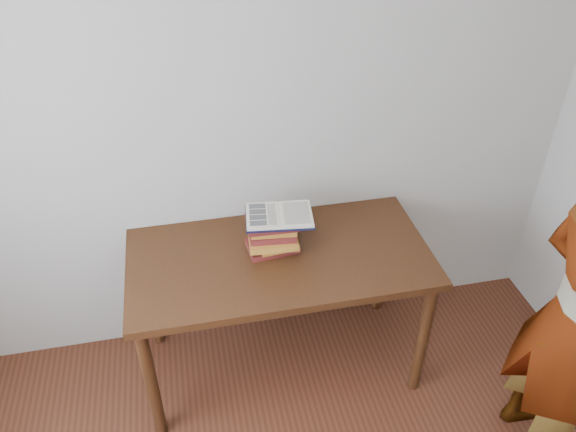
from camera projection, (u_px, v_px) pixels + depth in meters
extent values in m
cube|color=#B1B0A7|center=(238.00, 127.00, 2.68)|extent=(3.50, 0.04, 2.60)
cube|color=#3F210F|center=(280.00, 259.00, 2.72)|extent=(1.46, 0.73, 0.04)
cylinder|color=#3F210F|center=(152.00, 384.00, 2.60)|extent=(0.06, 0.06, 0.74)
cylinder|color=#3F210F|center=(423.00, 338.00, 2.82)|extent=(0.06, 0.06, 0.74)
cylinder|color=#3F210F|center=(150.00, 294.00, 3.08)|extent=(0.06, 0.06, 0.74)
cylinder|color=#3F210F|center=(382.00, 261.00, 3.31)|extent=(0.06, 0.06, 0.74)
cube|color=maroon|center=(272.00, 246.00, 2.74)|extent=(0.25, 0.18, 0.03)
cube|color=#B95D2A|center=(277.00, 243.00, 2.71)|extent=(0.19, 0.15, 0.03)
cube|color=#B95D2A|center=(273.00, 239.00, 2.69)|extent=(0.24, 0.20, 0.03)
cube|color=maroon|center=(272.00, 232.00, 2.68)|extent=(0.23, 0.18, 0.03)
cube|color=#B95D2A|center=(273.00, 226.00, 2.67)|extent=(0.23, 0.18, 0.02)
cube|color=maroon|center=(272.00, 223.00, 2.65)|extent=(0.24, 0.16, 0.03)
cube|color=black|center=(279.00, 217.00, 2.65)|extent=(0.34, 0.26, 0.01)
cube|color=beige|center=(262.00, 216.00, 2.64)|extent=(0.18, 0.23, 0.01)
cube|color=beige|center=(296.00, 214.00, 2.65)|extent=(0.18, 0.23, 0.01)
cylinder|color=beige|center=(279.00, 215.00, 2.65)|extent=(0.04, 0.21, 0.01)
cube|color=black|center=(257.00, 206.00, 2.69)|extent=(0.08, 0.05, 0.00)
cube|color=black|center=(258.00, 212.00, 2.65)|extent=(0.08, 0.05, 0.00)
cube|color=black|center=(258.00, 217.00, 2.62)|extent=(0.08, 0.05, 0.00)
cube|color=black|center=(258.00, 223.00, 2.58)|extent=(0.08, 0.05, 0.00)
cube|color=beige|center=(272.00, 214.00, 2.64)|extent=(0.06, 0.18, 0.00)
cube|color=beige|center=(297.00, 213.00, 2.65)|extent=(0.14, 0.19, 0.00)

